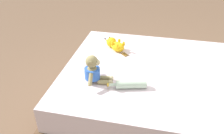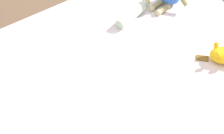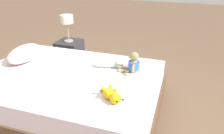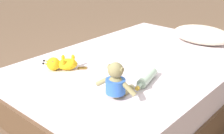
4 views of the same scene
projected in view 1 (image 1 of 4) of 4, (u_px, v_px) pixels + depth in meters
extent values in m
plane|color=brown|center=(170.00, 114.00, 2.28)|extent=(16.00, 16.00, 0.00)
cube|color=brown|center=(172.00, 104.00, 2.21)|extent=(1.41, 1.99, 0.25)
cube|color=silver|center=(175.00, 83.00, 2.09)|extent=(1.37, 1.93, 0.22)
ellipsoid|color=#8E8456|center=(92.00, 74.00, 1.88)|extent=(0.12, 0.11, 0.15)
cylinder|color=blue|center=(92.00, 73.00, 1.88)|extent=(0.14, 0.14, 0.09)
sphere|color=#8E8456|center=(92.00, 62.00, 1.82)|extent=(0.10, 0.10, 0.10)
ellipsoid|color=#C1B789|center=(97.00, 63.00, 1.82)|extent=(0.07, 0.06, 0.04)
sphere|color=black|center=(97.00, 60.00, 1.83)|extent=(0.01, 0.01, 0.01)
sphere|color=black|center=(96.00, 62.00, 1.80)|extent=(0.01, 0.01, 0.01)
cylinder|color=#8E8456|center=(92.00, 57.00, 1.85)|extent=(0.01, 0.03, 0.03)
cylinder|color=#8E8456|center=(91.00, 63.00, 1.78)|extent=(0.01, 0.03, 0.03)
cylinder|color=#8E8456|center=(94.00, 66.00, 1.96)|extent=(0.10, 0.04, 0.08)
cylinder|color=#8E8456|center=(90.00, 80.00, 1.79)|extent=(0.10, 0.04, 0.08)
cylinder|color=#8E8456|center=(105.00, 78.00, 1.93)|extent=(0.05, 0.10, 0.04)
cylinder|color=#8E8456|center=(104.00, 82.00, 1.88)|extent=(0.05, 0.10, 0.04)
sphere|color=#C1B789|center=(111.00, 78.00, 1.93)|extent=(0.04, 0.04, 0.04)
sphere|color=#C1B789|center=(110.00, 83.00, 1.88)|extent=(0.04, 0.04, 0.04)
ellipsoid|color=yellow|center=(118.00, 47.00, 2.34)|extent=(0.18, 0.19, 0.08)
sphere|color=yellow|center=(111.00, 42.00, 2.41)|extent=(0.10, 0.10, 0.10)
cone|color=yellow|center=(107.00, 41.00, 2.42)|extent=(0.06, 0.07, 0.05)
sphere|color=black|center=(105.00, 39.00, 2.43)|extent=(0.02, 0.02, 0.02)
cone|color=yellow|center=(111.00, 39.00, 2.45)|extent=(0.06, 0.07, 0.05)
sphere|color=black|center=(110.00, 37.00, 2.46)|extent=(0.02, 0.02, 0.02)
sphere|color=red|center=(109.00, 40.00, 2.38)|extent=(0.02, 0.02, 0.02)
sphere|color=red|center=(114.00, 39.00, 2.41)|extent=(0.02, 0.02, 0.02)
ellipsoid|color=yellow|center=(112.00, 43.00, 2.32)|extent=(0.04, 0.04, 0.05)
ellipsoid|color=yellow|center=(119.00, 41.00, 2.37)|extent=(0.04, 0.04, 0.05)
ellipsoid|color=yellow|center=(117.00, 46.00, 2.27)|extent=(0.04, 0.04, 0.05)
ellipsoid|color=yellow|center=(124.00, 44.00, 2.31)|extent=(0.04, 0.04, 0.05)
cube|color=brown|center=(125.00, 54.00, 2.29)|extent=(0.08, 0.08, 0.01)
cylinder|color=#B2D1B7|center=(131.00, 84.00, 1.83)|extent=(0.12, 0.24, 0.07)
cylinder|color=#B2D1B7|center=(112.00, 85.00, 1.83)|extent=(0.04, 0.06, 0.02)
cylinder|color=gold|center=(108.00, 85.00, 1.83)|extent=(0.03, 0.02, 0.03)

